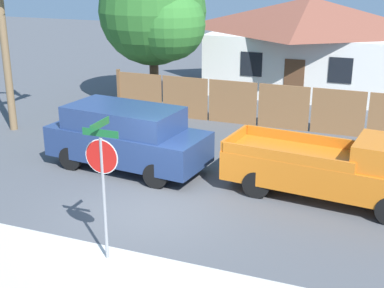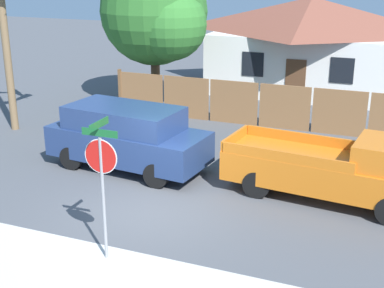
# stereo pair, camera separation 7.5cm
# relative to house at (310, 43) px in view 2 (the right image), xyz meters

# --- Properties ---
(ground_plane) EXTENTS (80.00, 80.00, 0.00)m
(ground_plane) POSITION_rel_house_xyz_m (-1.26, -15.35, -2.33)
(ground_plane) COLOR #4C4F54
(sidewalk_strip) EXTENTS (36.00, 3.20, 0.01)m
(sidewalk_strip) POSITION_rel_house_xyz_m (-1.26, -18.95, -2.32)
(sidewalk_strip) COLOR beige
(sidewalk_strip) RESTS_ON ground
(wooden_fence) EXTENTS (12.25, 0.12, 1.80)m
(wooden_fence) POSITION_rel_house_xyz_m (-0.60, -7.05, -1.48)
(wooden_fence) COLOR brown
(wooden_fence) RESTS_ON ground
(house) EXTENTS (9.49, 6.65, 4.49)m
(house) POSITION_rel_house_xyz_m (0.00, 0.00, 0.00)
(house) COLOR white
(house) RESTS_ON ground
(oak_tree) EXTENTS (4.82, 4.59, 6.38)m
(oak_tree) POSITION_rel_house_xyz_m (-5.53, -5.59, 1.65)
(oak_tree) COLOR brown
(oak_tree) RESTS_ON ground
(red_suv) EXTENTS (5.09, 2.49, 1.96)m
(red_suv) POSITION_rel_house_xyz_m (-3.16, -12.90, -1.28)
(red_suv) COLOR navy
(red_suv) RESTS_ON ground
(orange_pickup) EXTENTS (5.76, 2.42, 1.84)m
(orange_pickup) POSITION_rel_house_xyz_m (3.17, -12.93, -1.43)
(orange_pickup) COLOR orange
(orange_pickup) RESTS_ON ground
(stop_sign) EXTENTS (0.81, 0.73, 3.10)m
(stop_sign) POSITION_rel_house_xyz_m (-1.07, -17.78, -0.25)
(stop_sign) COLOR gray
(stop_sign) RESTS_ON ground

